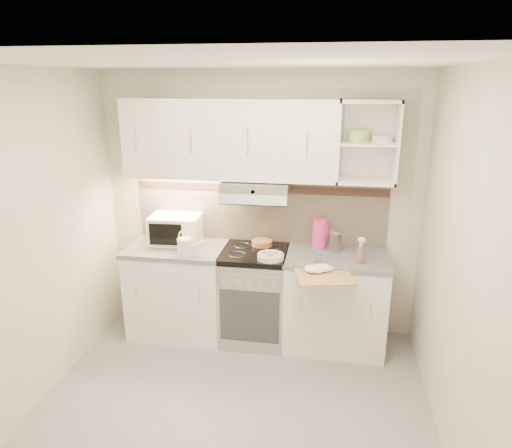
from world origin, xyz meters
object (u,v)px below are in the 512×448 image
Objects in this scene: plate_stack at (271,256)px; pink_pitcher at (320,234)px; electric_range at (255,295)px; cutting_board at (324,276)px; glass_jar at (335,241)px; watering_can at (186,246)px; spray_bottle at (360,252)px; microwave at (176,229)px.

pink_pitcher reaches higher than plate_stack.
pink_pitcher reaches higher than electric_range.
glass_jar is at bearing 68.33° from cutting_board.
watering_can is 1.35m from glass_jar.
spray_bottle is at bearing -7.30° from electric_range.
cutting_board is at bearing -25.79° from plate_stack.
glass_jar is (1.52, -0.01, -0.03)m from microwave.
cutting_board is at bearing -79.14° from pink_pitcher.
watering_can is 1.12× the size of spray_bottle.
spray_bottle reaches higher than cutting_board.
pink_pitcher is at bearing 151.05° from glass_jar.
watering_can is 0.99× the size of pink_pitcher.
microwave is 2.09× the size of plate_stack.
spray_bottle is at bearing 1.47° from watering_can.
spray_bottle is 0.43m from cutting_board.
microwave is at bearing 148.48° from cutting_board.
watering_can reaches higher than electric_range.
pink_pitcher is 0.47m from spray_bottle.
pink_pitcher is 0.60× the size of cutting_board.
electric_range is 1.82× the size of microwave.
cutting_board is (1.23, -0.22, -0.11)m from watering_can.
electric_range is 0.92m from glass_jar.
plate_stack is at bearing -45.07° from electric_range.
spray_bottle is at bearing 30.93° from cutting_board.
pink_pitcher reaches higher than cutting_board.
cutting_board is (0.47, -0.23, -0.05)m from plate_stack.
microwave is at bearing 171.63° from electric_range.
electric_range is 3.30× the size of pink_pitcher.
spray_bottle is (0.77, 0.05, 0.07)m from plate_stack.
microwave is 1.01m from plate_stack.
electric_range is 3.32× the size of watering_can.
plate_stack is (0.96, -0.29, -0.11)m from microwave.
electric_range is 1.99× the size of cutting_board.
glass_jar reaches higher than plate_stack.
pink_pitcher is at bearing 16.38° from watering_can.
electric_range is 0.99m from microwave.
electric_range is 3.73× the size of spray_bottle.
microwave is 1.09× the size of cutting_board.
electric_range is 0.53m from plate_stack.
watering_can is 1.26m from cutting_board.
pink_pitcher is 0.61m from cutting_board.
watering_can reaches higher than cutting_board.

